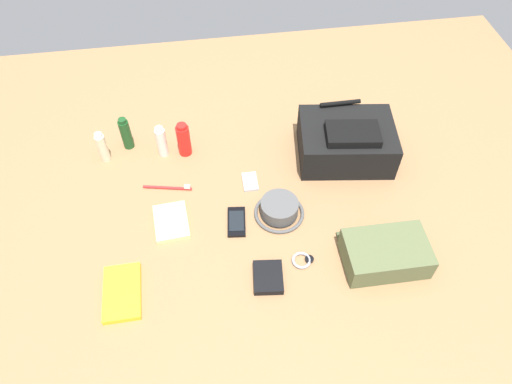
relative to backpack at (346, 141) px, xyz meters
The scene contains 15 objects.
ground_plane 0.40m from the backpack, 155.68° to the right, with size 2.64×2.02×0.02m, color #966C46.
backpack is the anchor object (origin of this frame).
toiletry_pouch 0.47m from the backpack, 89.74° to the right, with size 0.26×0.21×0.09m.
bucket_hat 0.38m from the backpack, 140.80° to the right, with size 0.17×0.17×0.06m.
lotion_bottle 0.90m from the backpack, behind, with size 0.04×0.04×0.13m.
shampoo_bottle 0.82m from the backpack, 168.27° to the left, with size 0.04×0.04×0.14m.
toothpaste_tube 0.68m from the backpack, behind, with size 0.04×0.04×0.13m.
sunscreen_spray 0.60m from the backpack, behind, with size 0.05×0.05×0.14m.
paperback_novel 0.94m from the backpack, 150.23° to the right, with size 0.11×0.19×0.02m.
cell_phone 0.51m from the backpack, 150.01° to the right, with size 0.07×0.12×0.01m.
media_player 0.39m from the backpack, 167.10° to the right, with size 0.05×0.08×0.01m.
wristwatch 0.50m from the backpack, 120.16° to the right, with size 0.07×0.06×0.01m.
toothbrush 0.66m from the backpack, behind, with size 0.17×0.05×0.02m.
wallet 0.61m from the backpack, 127.61° to the right, with size 0.09×0.11×0.02m, color black.
notepad 0.70m from the backpack, 161.33° to the right, with size 0.11×0.15×0.02m, color beige.
Camera 1 is at (-0.15, -1.02, 1.31)m, focal length 33.30 mm.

